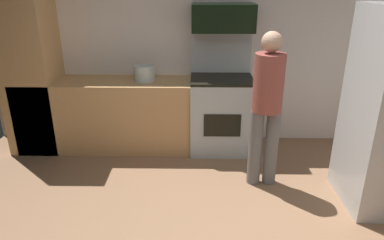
{
  "coord_description": "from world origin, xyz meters",
  "views": [
    {
      "loc": [
        0.15,
        -2.25,
        2.06
      ],
      "look_at": [
        0.11,
        0.3,
        1.05
      ],
      "focal_mm": 33.05,
      "sensor_mm": 36.0,
      "label": 1
    }
  ],
  "objects_px": {
    "person_cook": "(267,104)",
    "stock_pot": "(144,73)",
    "oven_range": "(221,111)",
    "microwave": "(223,18)"
  },
  "relations": [
    {
      "from": "oven_range",
      "to": "stock_pot",
      "type": "xyz_separation_m",
      "value": [
        -0.95,
        0.01,
        0.49
      ]
    },
    {
      "from": "person_cook",
      "to": "stock_pot",
      "type": "distance_m",
      "value": 1.61
    },
    {
      "from": "microwave",
      "to": "stock_pot",
      "type": "distance_m",
      "value": 1.16
    },
    {
      "from": "microwave",
      "to": "person_cook",
      "type": "distance_m",
      "value": 1.27
    },
    {
      "from": "stock_pot",
      "to": "microwave",
      "type": "bearing_deg",
      "value": 4.8
    },
    {
      "from": "stock_pot",
      "to": "person_cook",
      "type": "bearing_deg",
      "value": -32.61
    },
    {
      "from": "microwave",
      "to": "person_cook",
      "type": "bearing_deg",
      "value": -67.04
    },
    {
      "from": "person_cook",
      "to": "stock_pot",
      "type": "relative_size",
      "value": 6.4
    },
    {
      "from": "oven_range",
      "to": "stock_pot",
      "type": "bearing_deg",
      "value": 179.61
    },
    {
      "from": "person_cook",
      "to": "stock_pot",
      "type": "height_order",
      "value": "person_cook"
    }
  ]
}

